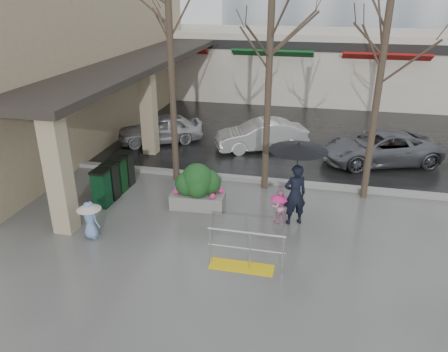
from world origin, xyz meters
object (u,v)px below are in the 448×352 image
at_px(news_boxes, 114,178).
at_px(car_b, 261,135).
at_px(tree_midwest, 271,29).
at_px(child_blue, 90,216).
at_px(child_pink, 279,204).
at_px(car_a, 160,129).
at_px(tree_mideast, 384,45).
at_px(woman, 297,173).
at_px(planter, 198,186).
at_px(handrail, 244,255).
at_px(car_c, 380,148).
at_px(tree_west, 170,32).

height_order(news_boxes, car_b, car_b).
distance_m(tree_midwest, child_blue, 7.56).
height_order(child_pink, car_a, car_a).
height_order(tree_mideast, woman, tree_mideast).
bearing_deg(child_blue, woman, -141.49).
height_order(child_pink, planter, planter).
relative_size(car_a, car_b, 0.97).
distance_m(handrail, news_boxes, 5.86).
relative_size(tree_midwest, planter, 4.10).
bearing_deg(handrail, tree_midwest, 91.91).
xyz_separation_m(handrail, car_a, (-5.34, 8.55, 0.25)).
bearing_deg(child_blue, planter, -116.32).
bearing_deg(car_c, child_pink, -49.45).
distance_m(tree_mideast, car_a, 10.19).
bearing_deg(tree_west, news_boxes, -133.52).
bearing_deg(car_a, tree_mideast, 37.88).
bearing_deg(handrail, child_pink, 77.09).
relative_size(car_b, car_c, 0.84).
relative_size(child_blue, car_a, 0.30).
relative_size(woman, child_pink, 2.43).
relative_size(child_pink, news_boxes, 0.47).
height_order(tree_mideast, planter, tree_mideast).
bearing_deg(handrail, planter, 124.41).
distance_m(woman, car_c, 6.37).
distance_m(handrail, car_a, 10.09).
bearing_deg(car_c, handrail, -44.46).
bearing_deg(car_c, tree_west, -84.24).
bearing_deg(handrail, car_c, 64.25).
height_order(planter, car_c, planter).
xyz_separation_m(handrail, planter, (-2.00, 2.92, 0.32)).
xyz_separation_m(tree_west, car_a, (-1.98, 3.75, -4.45)).
height_order(child_blue, news_boxes, news_boxes).
bearing_deg(tree_west, child_pink, -30.40).
bearing_deg(news_boxes, handrail, -30.83).
height_order(tree_west, woman, tree_west).
xyz_separation_m(child_pink, car_b, (-1.41, 6.15, 0.05)).
distance_m(child_pink, car_a, 8.47).
relative_size(child_blue, news_boxes, 0.50).
bearing_deg(tree_mideast, planter, -159.95).
height_order(tree_mideast, car_c, tree_mideast).
distance_m(tree_west, child_blue, 6.26).
relative_size(tree_mideast, car_b, 1.70).
bearing_deg(news_boxes, child_blue, -76.17).
relative_size(tree_west, tree_midwest, 0.97).
bearing_deg(tree_west, tree_mideast, 0.00).
bearing_deg(tree_midwest, car_a, 144.09).
distance_m(tree_midwest, news_boxes, 6.85).
bearing_deg(planter, child_pink, -9.49).
xyz_separation_m(handrail, car_b, (-0.84, 8.64, 0.25)).
bearing_deg(woman, handrail, 42.32).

